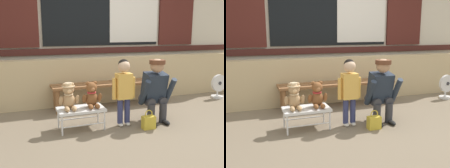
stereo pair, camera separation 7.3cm
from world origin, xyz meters
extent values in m
plane|color=#756651|center=(0.00, 0.00, 0.00)|extent=(60.00, 60.00, 0.00)
cube|color=tan|center=(0.00, 1.43, 0.42)|extent=(7.31, 0.25, 0.85)
cube|color=beige|center=(0.00, 1.95, 1.64)|extent=(7.46, 0.20, 3.28)
cube|color=#471E19|center=(0.00, 1.83, 0.95)|extent=(6.86, 0.04, 0.12)
cube|color=black|center=(0.00, 1.84, 1.75)|extent=(2.40, 0.03, 1.40)
cube|color=silver|center=(0.66, 1.82, 1.75)|extent=(1.08, 0.02, 1.29)
cube|color=#4C1E19|center=(-1.68, 1.83, 1.75)|extent=(0.84, 0.05, 1.43)
cube|color=#4C1E19|center=(1.68, 1.83, 1.75)|extent=(0.84, 0.05, 1.43)
cube|color=brown|center=(-0.13, 0.92, 0.42)|extent=(2.10, 0.11, 0.04)
cube|color=brown|center=(-0.13, 1.06, 0.42)|extent=(2.10, 0.11, 0.04)
cube|color=brown|center=(-0.13, 1.20, 0.42)|extent=(2.10, 0.11, 0.04)
cylinder|color=brown|center=(-1.10, 0.92, 0.20)|extent=(0.07, 0.07, 0.40)
cylinder|color=brown|center=(-1.10, 1.20, 0.20)|extent=(0.07, 0.07, 0.40)
cylinder|color=brown|center=(0.84, 0.92, 0.20)|extent=(0.07, 0.07, 0.40)
cylinder|color=brown|center=(0.84, 1.20, 0.20)|extent=(0.07, 0.07, 0.40)
cube|color=silver|center=(-0.91, 0.16, 0.28)|extent=(0.64, 0.36, 0.04)
cylinder|color=silver|center=(-1.20, 0.01, 0.13)|extent=(0.02, 0.02, 0.26)
cylinder|color=silver|center=(-1.20, 0.31, 0.13)|extent=(0.02, 0.02, 0.26)
cylinder|color=silver|center=(-0.62, 0.01, 0.13)|extent=(0.02, 0.02, 0.26)
cylinder|color=silver|center=(-0.62, 0.31, 0.13)|extent=(0.02, 0.02, 0.26)
cylinder|color=silver|center=(-0.91, 0.01, 0.10)|extent=(0.58, 0.02, 0.02)
cylinder|color=silver|center=(-0.91, 0.31, 0.10)|extent=(0.58, 0.02, 0.02)
ellipsoid|color=tan|center=(-1.07, 0.18, 0.41)|extent=(0.17, 0.14, 0.22)
sphere|color=tan|center=(-1.07, 0.17, 0.58)|extent=(0.15, 0.15, 0.15)
sphere|color=#F4C188|center=(-1.07, 0.12, 0.56)|extent=(0.06, 0.06, 0.06)
sphere|color=tan|center=(-1.12, 0.18, 0.63)|extent=(0.06, 0.06, 0.06)
ellipsoid|color=tan|center=(-1.18, 0.15, 0.43)|extent=(0.06, 0.11, 0.16)
ellipsoid|color=tan|center=(-1.11, 0.07, 0.33)|extent=(0.06, 0.15, 0.06)
sphere|color=tan|center=(-1.01, 0.18, 0.63)|extent=(0.06, 0.06, 0.06)
ellipsoid|color=tan|center=(-0.96, 0.15, 0.43)|extent=(0.06, 0.11, 0.16)
ellipsoid|color=tan|center=(-1.02, 0.07, 0.33)|extent=(0.06, 0.15, 0.06)
torus|color=beige|center=(-1.07, 0.18, 0.51)|extent=(0.13, 0.13, 0.02)
cylinder|color=beige|center=(-1.07, 0.18, 0.62)|extent=(0.17, 0.17, 0.01)
cylinder|color=beige|center=(-1.07, 0.18, 0.64)|extent=(0.10, 0.10, 0.04)
ellipsoid|color=brown|center=(-0.75, 0.18, 0.41)|extent=(0.17, 0.14, 0.22)
sphere|color=brown|center=(-0.75, 0.17, 0.58)|extent=(0.15, 0.15, 0.15)
sphere|color=#AE6E42|center=(-0.75, 0.12, 0.56)|extent=(0.06, 0.06, 0.06)
sphere|color=brown|center=(-0.80, 0.18, 0.63)|extent=(0.06, 0.06, 0.06)
ellipsoid|color=brown|center=(-0.86, 0.15, 0.43)|extent=(0.06, 0.11, 0.16)
ellipsoid|color=brown|center=(-0.79, 0.07, 0.33)|extent=(0.06, 0.15, 0.06)
sphere|color=brown|center=(-0.69, 0.18, 0.63)|extent=(0.06, 0.06, 0.06)
ellipsoid|color=brown|center=(-0.64, 0.15, 0.43)|extent=(0.06, 0.11, 0.16)
ellipsoid|color=brown|center=(-0.70, 0.07, 0.33)|extent=(0.06, 0.15, 0.06)
torus|color=red|center=(-0.75, 0.18, 0.51)|extent=(0.13, 0.13, 0.02)
cylinder|color=navy|center=(-0.36, 0.08, 0.22)|extent=(0.08, 0.08, 0.36)
ellipsoid|color=silver|center=(-0.36, 0.06, 0.03)|extent=(0.07, 0.12, 0.05)
cylinder|color=navy|center=(-0.25, 0.08, 0.22)|extent=(0.08, 0.08, 0.36)
ellipsoid|color=silver|center=(-0.25, 0.06, 0.03)|extent=(0.07, 0.12, 0.05)
cube|color=#EAB24C|center=(-0.30, 0.08, 0.58)|extent=(0.22, 0.15, 0.36)
cylinder|color=#EAB24C|center=(-0.45, 0.08, 0.55)|extent=(0.06, 0.06, 0.30)
cylinder|color=#EAB24C|center=(-0.16, 0.08, 0.55)|extent=(0.06, 0.06, 0.30)
sphere|color=#DBB28E|center=(-0.30, 0.08, 0.86)|extent=(0.17, 0.17, 0.17)
sphere|color=black|center=(-0.30, 0.09, 0.88)|extent=(0.16, 0.16, 0.16)
cylinder|color=#333338|center=(0.09, -0.01, 0.15)|extent=(0.11, 0.11, 0.30)
cylinder|color=#333338|center=(0.09, 0.13, 0.32)|extent=(0.13, 0.32, 0.13)
ellipsoid|color=black|center=(0.09, -0.09, 0.03)|extent=(0.09, 0.20, 0.06)
cylinder|color=#333338|center=(0.29, -0.01, 0.15)|extent=(0.11, 0.11, 0.30)
cylinder|color=#333338|center=(0.29, 0.13, 0.32)|extent=(0.13, 0.32, 0.13)
ellipsoid|color=black|center=(0.29, -0.09, 0.03)|extent=(0.09, 0.20, 0.06)
cube|color=#232D3D|center=(0.19, 0.10, 0.52)|extent=(0.32, 0.30, 0.47)
cylinder|color=#232D3D|center=(-0.02, 0.00, 0.48)|extent=(0.08, 0.28, 0.40)
cylinder|color=#232D3D|center=(0.40, 0.00, 0.48)|extent=(0.08, 0.28, 0.40)
sphere|color=tan|center=(0.19, 0.03, 0.85)|extent=(0.20, 0.20, 0.20)
cylinder|color=brown|center=(0.19, 0.03, 0.91)|extent=(0.23, 0.23, 0.06)
cube|color=brown|center=(0.38, 0.19, 0.38)|extent=(0.10, 0.22, 0.16)
cube|color=gold|center=(-0.03, -0.16, 0.09)|extent=(0.18, 0.11, 0.18)
torus|color=gold|center=(-0.03, -0.16, 0.22)|extent=(0.11, 0.01, 0.11)
cylinder|color=silver|center=(2.10, 0.87, 0.02)|extent=(0.24, 0.24, 0.04)
cylinder|color=silver|center=(2.10, 0.87, 0.09)|extent=(0.04, 0.04, 0.10)
cylinder|color=silver|center=(2.10, 0.85, 0.31)|extent=(0.34, 0.06, 0.34)
cylinder|color=#333338|center=(2.10, 0.85, 0.31)|extent=(0.07, 0.08, 0.07)
camera|label=1|loc=(-1.72, -3.22, 1.34)|focal=41.96mm
camera|label=2|loc=(-1.65, -3.24, 1.34)|focal=41.96mm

